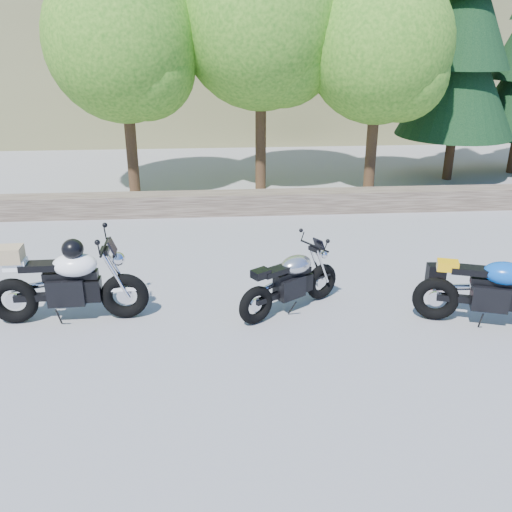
# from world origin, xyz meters

# --- Properties ---
(ground) EXTENTS (90.00, 90.00, 0.00)m
(ground) POSITION_xyz_m (0.00, 0.00, 0.00)
(ground) COLOR gray
(ground) RESTS_ON ground
(stone_wall) EXTENTS (22.00, 0.55, 0.50)m
(stone_wall) POSITION_xyz_m (0.00, 5.50, 0.25)
(stone_wall) COLOR #45382E
(stone_wall) RESTS_ON ground
(tree_decid_left) EXTENTS (3.67, 3.67, 5.62)m
(tree_decid_left) POSITION_xyz_m (-2.39, 7.14, 3.63)
(tree_decid_left) COLOR #382314
(tree_decid_left) RESTS_ON ground
(tree_decid_mid) EXTENTS (4.08, 4.08, 6.24)m
(tree_decid_mid) POSITION_xyz_m (0.91, 7.54, 4.04)
(tree_decid_mid) COLOR #382314
(tree_decid_mid) RESTS_ON ground
(tree_decid_right) EXTENTS (3.54, 3.54, 5.41)m
(tree_decid_right) POSITION_xyz_m (3.71, 6.94, 3.50)
(tree_decid_right) COLOR #382314
(tree_decid_right) RESTS_ON ground
(conifer_near) EXTENTS (3.17, 3.17, 7.06)m
(conifer_near) POSITION_xyz_m (6.20, 8.20, 3.68)
(conifer_near) COLOR #382314
(conifer_near) RESTS_ON ground
(silver_bike) EXTENTS (1.69, 1.20, 0.97)m
(silver_bike) POSITION_xyz_m (0.71, 0.57, 0.47)
(silver_bike) COLOR black
(silver_bike) RESTS_ON ground
(white_bike) EXTENTS (2.34, 0.74, 1.30)m
(white_bike) POSITION_xyz_m (-2.64, 0.49, 0.64)
(white_bike) COLOR black
(white_bike) RESTS_ON ground
(blue_bike) EXTENTS (2.17, 0.92, 1.12)m
(blue_bike) POSITION_xyz_m (3.58, -0.12, 0.54)
(blue_bike) COLOR black
(blue_bike) RESTS_ON ground
(backpack) EXTENTS (0.31, 0.28, 0.40)m
(backpack) POSITION_xyz_m (3.27, 1.23, 0.20)
(backpack) COLOR black
(backpack) RESTS_ON ground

